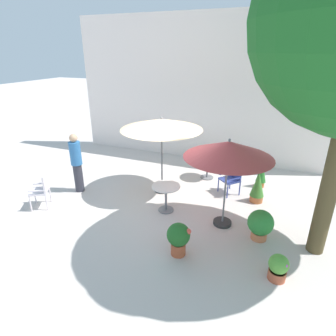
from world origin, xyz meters
name	(u,v)px	position (x,y,z in m)	size (l,w,h in m)	color
ground_plane	(161,198)	(0.00, 0.00, 0.00)	(60.00, 60.00, 0.00)	beige
villa_facade	(200,90)	(0.00, 3.72, 2.58)	(9.73, 0.30, 5.15)	white
patio_umbrella_0	(229,150)	(1.89, -0.64, 1.90)	(1.99, 1.99, 2.17)	#2D2D2D
patio_umbrella_1	(162,125)	(-0.15, 0.44, 2.03)	(2.29, 2.29, 2.25)	#2D2D2D
cafe_table_0	(208,162)	(0.87, 1.86, 0.55)	(0.78, 0.78, 0.78)	white
cafe_table_1	(166,193)	(0.38, -0.55, 0.50)	(0.73, 0.73, 0.72)	silver
patio_chair_0	(232,177)	(1.79, 1.09, 0.51)	(0.68, 0.68, 0.89)	#344391
patio_chair_1	(42,188)	(-2.75, -1.57, 0.55)	(0.63, 0.64, 0.96)	silver
potted_plant_0	(179,237)	(1.27, -2.06, 0.42)	(0.50, 0.48, 0.72)	#AF5030
potted_plant_1	(278,267)	(3.19, -2.04, 0.27)	(0.36, 0.36, 0.53)	#B15437
potted_plant_2	(260,224)	(2.77, -0.90, 0.38)	(0.57, 0.57, 0.71)	#CF7449
potted_plant_3	(258,187)	(2.54, 0.82, 0.44)	(0.38, 0.38, 0.88)	#BC6639
potted_plant_4	(262,173)	(2.56, 1.83, 0.44)	(0.31, 0.31, 0.84)	#BD6530
standing_person	(77,162)	(-2.46, -0.46, 0.92)	(0.45, 0.45, 1.77)	#33333D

